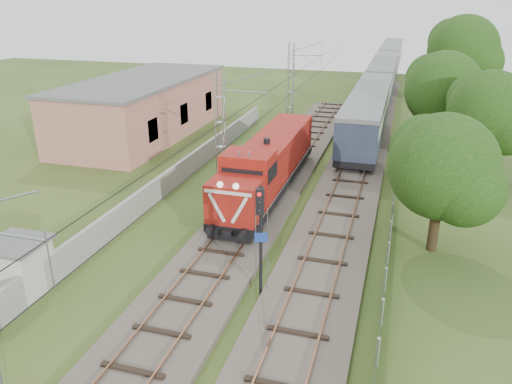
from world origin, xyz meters
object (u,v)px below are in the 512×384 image
(locomotive, at_px, (268,164))
(coach_rake, at_px, (383,73))
(signal_post, at_px, (260,223))
(relay_hut, at_px, (20,267))

(locomotive, relative_size, coach_rake, 0.23)
(locomotive, xyz_separation_m, coach_rake, (5.00, 39.66, 0.47))
(coach_rake, bearing_deg, locomotive, -97.19)
(locomotive, bearing_deg, signal_post, -76.44)
(coach_rake, distance_m, signal_post, 51.26)
(locomotive, relative_size, signal_post, 3.11)
(locomotive, bearing_deg, coach_rake, 82.81)
(locomotive, bearing_deg, relay_hut, -117.51)
(coach_rake, xyz_separation_m, signal_post, (-2.21, -51.21, 0.93))
(coach_rake, xyz_separation_m, relay_hut, (-12.40, -53.87, -1.35))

